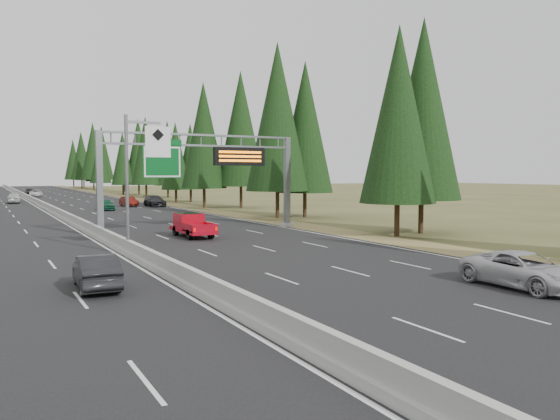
# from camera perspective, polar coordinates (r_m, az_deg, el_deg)

# --- Properties ---
(road) EXTENTS (32.00, 260.00, 0.08)m
(road) POSITION_cam_1_polar(r_m,az_deg,el_deg) (86.93, -23.96, 0.43)
(road) COLOR black
(road) RESTS_ON ground
(shoulder_right) EXTENTS (3.60, 260.00, 0.06)m
(shoulder_right) POSITION_cam_1_polar(r_m,az_deg,el_deg) (90.20, -12.62, 0.78)
(shoulder_right) COLOR olive
(shoulder_right) RESTS_ON ground
(median_barrier) EXTENTS (0.70, 260.00, 0.85)m
(median_barrier) POSITION_cam_1_polar(r_m,az_deg,el_deg) (86.91, -23.96, 0.68)
(median_barrier) COLOR gray
(median_barrier) RESTS_ON road
(sign_gantry) EXTENTS (16.75, 0.98, 7.80)m
(sign_gantry) POSITION_cam_1_polar(r_m,az_deg,el_deg) (44.47, -7.39, 4.50)
(sign_gantry) COLOR slate
(sign_gantry) RESTS_ON road
(hov_sign_pole) EXTENTS (2.80, 0.50, 8.00)m
(hov_sign_pole) POSITION_cam_1_polar(r_m,az_deg,el_deg) (32.45, -14.70, 3.69)
(hov_sign_pole) COLOR slate
(hov_sign_pole) RESTS_ON road
(tree_row_right) EXTENTS (11.92, 239.48, 18.77)m
(tree_row_right) POSITION_cam_1_polar(r_m,az_deg,el_deg) (80.52, -7.48, 7.28)
(tree_row_right) COLOR black
(tree_row_right) RESTS_ON ground
(silver_minivan) EXTENTS (2.49, 5.27, 1.46)m
(silver_minivan) POSITION_cam_1_polar(r_m,az_deg,el_deg) (24.51, 24.12, -5.75)
(silver_minivan) COLOR #B7B6BB
(silver_minivan) RESTS_ON road
(red_pickup) EXTENTS (1.88, 5.25, 1.71)m
(red_pickup) POSITION_cam_1_polar(r_m,az_deg,el_deg) (40.89, -9.32, -1.41)
(red_pickup) COLOR black
(red_pickup) RESTS_ON road
(car_ahead_green) EXTENTS (1.81, 4.21, 1.42)m
(car_ahead_green) POSITION_cam_1_polar(r_m,az_deg,el_deg) (72.23, -17.78, 0.54)
(car_ahead_green) COLOR #114E30
(car_ahead_green) RESTS_ON road
(car_ahead_dkred) EXTENTS (1.91, 4.37, 1.40)m
(car_ahead_dkred) POSITION_cam_1_polar(r_m,az_deg,el_deg) (79.61, -15.53, 0.87)
(car_ahead_dkred) COLOR #58120C
(car_ahead_dkred) RESTS_ON road
(car_ahead_dkgrey) EXTENTS (2.21, 5.30, 1.53)m
(car_ahead_dkgrey) POSITION_cam_1_polar(r_m,az_deg,el_deg) (78.73, -12.96, 0.93)
(car_ahead_dkgrey) COLOR black
(car_ahead_dkgrey) RESTS_ON road
(car_ahead_white) EXTENTS (2.52, 5.05, 1.37)m
(car_ahead_white) POSITION_cam_1_polar(r_m,az_deg,el_deg) (118.22, -24.17, 1.60)
(car_ahead_white) COLOR silver
(car_ahead_white) RESTS_ON road
(car_ahead_far) EXTENTS (1.82, 4.51, 1.54)m
(car_ahead_far) POSITION_cam_1_polar(r_m,az_deg,el_deg) (127.40, -24.67, 1.77)
(car_ahead_far) COLOR black
(car_ahead_far) RESTS_ON road
(car_onc_near) EXTENTS (1.70, 4.34, 1.41)m
(car_onc_near) POSITION_cam_1_polar(r_m,az_deg,el_deg) (23.45, -18.66, -6.10)
(car_onc_near) COLOR black
(car_onc_near) RESTS_ON road
(car_onc_white) EXTENTS (2.16, 4.90, 1.64)m
(car_onc_white) POSITION_cam_1_polar(r_m,az_deg,el_deg) (94.41, -26.06, 1.14)
(car_onc_white) COLOR silver
(car_onc_white) RESTS_ON road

